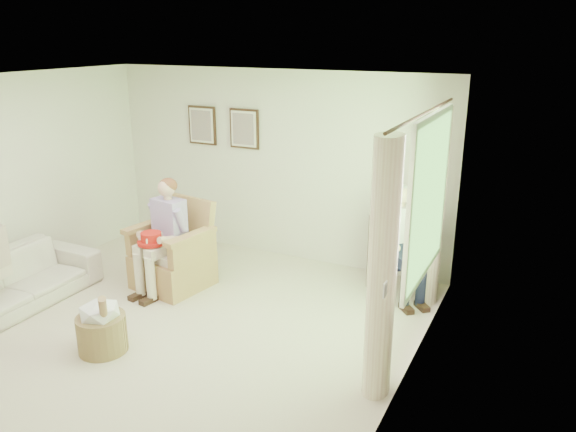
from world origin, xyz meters
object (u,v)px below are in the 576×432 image
Objects in this scene: sofa at (8,284)px; person_dark at (399,235)px; hatbox at (101,326)px; wood_armchair at (401,252)px; person_wicker at (164,228)px; red_hat at (151,239)px; wicker_armchair at (174,259)px.

sofa is 1.58× the size of person_dark.
hatbox is (-2.28, -2.53, -0.50)m from person_dark.
hatbox is at bearing -172.38° from wood_armchair.
person_wicker reaches higher than red_hat.
red_hat is at bearing -87.66° from wicker_armchair.
sofa is at bearing 172.28° from hatbox.
wicker_armchair is 1.51× the size of hatbox.
wood_armchair is (2.58, 1.10, 0.16)m from wicker_armchair.
wicker_armchair is 0.51m from red_hat.
person_dark is at bearing -132.06° from wood_armchair.
red_hat is (1.27, 1.02, 0.41)m from sofa.
person_wicker is at bearing 160.82° from person_dark.
red_hat reaches higher than hatbox.
wicker_armchair is at bearing -43.95° from sofa.
person_dark is at bearing 48.01° from hatbox.
hatbox is (0.35, -1.24, -0.44)m from red_hat.
hatbox reaches higher than sofa.
person_wicker reaches higher than sofa.
wicker_armchair is at bearing 158.08° from person_dark.
person_dark reaches higher than sofa.
person_wicker is 1.57m from hatbox.
wicker_armchair is 1.61m from hatbox.
person_wicker reaches higher than wicker_armchair.
hatbox is at bearing -68.67° from person_wicker.
person_wicker reaches higher than wood_armchair.
wicker_armchair reaches higher than red_hat.
person_dark reaches higher than red_hat.
person_wicker is (-0.00, -0.14, 0.46)m from wicker_armchair.
wood_armchair is at bearing -57.70° from sofa.
wood_armchair reaches higher than red_hat.
person_wicker is (1.32, 1.22, 0.50)m from sofa.
wicker_armchair is at bearing 99.38° from person_wicker.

